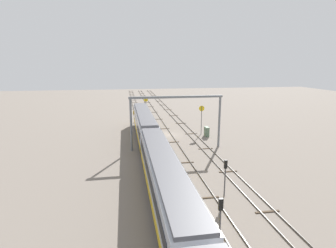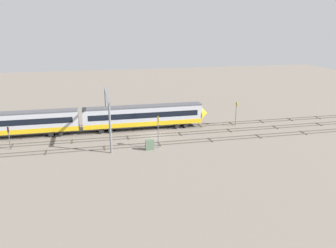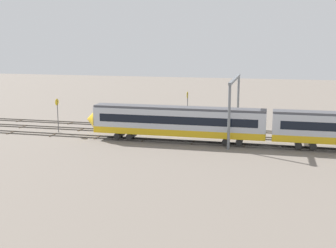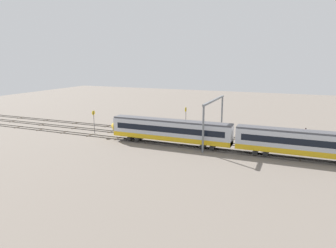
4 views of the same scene
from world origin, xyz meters
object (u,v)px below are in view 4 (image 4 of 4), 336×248
at_px(speed_sign_mid_trackside, 186,115).
at_px(relay_cabinet, 193,128).
at_px(overhead_gantry, 214,111).
at_px(speed_sign_near_foreground, 94,118).
at_px(signal_light_trackside_approach, 305,135).

distance_m(speed_sign_mid_trackside, relay_cabinet, 3.40).
distance_m(overhead_gantry, speed_sign_near_foreground, 26.89).
distance_m(overhead_gantry, signal_light_trackside_approach, 17.34).
bearing_deg(overhead_gantry, speed_sign_mid_trackside, -39.19).
bearing_deg(speed_sign_mid_trackside, relay_cabinet, -158.44).
bearing_deg(speed_sign_near_foreground, overhead_gantry, -174.08).
height_order(speed_sign_mid_trackside, signal_light_trackside_approach, speed_sign_mid_trackside).
xyz_separation_m(overhead_gantry, speed_sign_near_foreground, (26.60, 2.76, -2.85)).
height_order(overhead_gantry, speed_sign_near_foreground, overhead_gantry).
distance_m(speed_sign_near_foreground, relay_cabinet, 22.58).
distance_m(signal_light_trackside_approach, relay_cabinet, 24.07).
relative_size(speed_sign_mid_trackside, relay_cabinet, 3.14).
height_order(overhead_gantry, relay_cabinet, overhead_gantry).
bearing_deg(relay_cabinet, signal_light_trackside_approach, 166.91).
xyz_separation_m(speed_sign_near_foreground, speed_sign_mid_trackside, (-18.45, -9.40, 0.34)).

